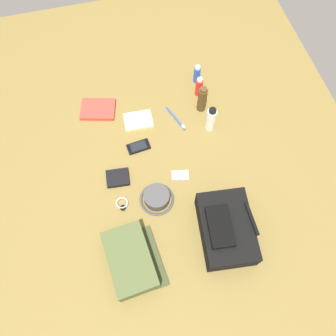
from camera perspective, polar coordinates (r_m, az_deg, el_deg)
The scene contains 15 objects.
ground_plane at distance 1.72m, azimuth 0.00°, elevation -0.75°, with size 2.64×2.02×0.02m, color brown.
backpack at distance 1.56m, azimuth 9.68°, elevation -10.02°, with size 0.35×0.26×0.15m.
toiletry_pouch at distance 1.53m, azimuth -6.23°, elevation -15.10°, with size 0.31×0.25×0.10m.
bucket_hat at distance 1.62m, azimuth -1.90°, elevation -4.99°, with size 0.17×0.17×0.06m.
deodorant_spray at distance 1.98m, azimuth 4.88°, elevation 15.42°, with size 0.04×0.04×0.12m.
sunscreen_spray at distance 1.92m, azimuth 5.23°, elevation 13.40°, with size 0.04×0.04×0.13m.
cologne_bottle at distance 1.84m, azimuth 5.75°, elevation 11.40°, with size 0.05×0.05×0.17m.
toothpaste_tube at distance 1.78m, azimuth 7.22°, elevation 8.14°, with size 0.05×0.05×0.16m.
paperback_novel at distance 1.92m, azimuth -11.66°, elevation 9.60°, with size 0.18×0.21×0.02m.
cell_phone at distance 1.77m, azimuth -4.97°, elevation 3.59°, with size 0.07×0.12×0.01m.
media_player at distance 1.69m, azimuth 2.05°, elevation -1.25°, with size 0.07×0.09×0.01m.
wristwatch at distance 1.65m, azimuth -7.71°, elevation -5.93°, with size 0.07×0.06×0.01m.
toothbrush at distance 1.85m, azimuth 1.46°, elevation 8.15°, with size 0.17×0.07×0.02m.
wallet at distance 1.70m, azimuth -8.43°, elevation -1.66°, with size 0.09×0.11×0.02m, color black.
notepad at distance 1.85m, azimuth -5.00°, elevation 7.94°, with size 0.11×0.15×0.02m, color beige.
Camera 1 is at (0.70, -0.18, 1.55)m, focal length 36.34 mm.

